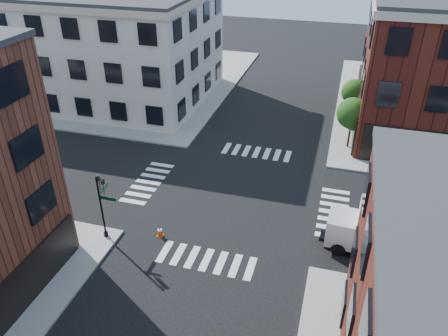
% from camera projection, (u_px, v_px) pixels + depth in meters
% --- Properties ---
extents(ground, '(120.00, 120.00, 0.00)m').
position_uv_depth(ground, '(236.00, 196.00, 31.96)').
color(ground, black).
rests_on(ground, ground).
extents(sidewalk_nw, '(30.00, 30.00, 0.15)m').
position_uv_depth(sidewalk_nw, '(116.00, 77.00, 54.24)').
color(sidewalk_nw, gray).
rests_on(sidewalk_nw, ground).
extents(building_nw, '(22.00, 16.00, 11.00)m').
position_uv_depth(building_nw, '(104.00, 45.00, 46.86)').
color(building_nw, silver).
rests_on(building_nw, ground).
extents(tree_near, '(2.69, 2.69, 4.49)m').
position_uv_depth(tree_near, '(353.00, 115.00, 36.78)').
color(tree_near, black).
rests_on(tree_near, ground).
extents(tree_far, '(2.43, 2.43, 4.07)m').
position_uv_depth(tree_far, '(355.00, 93.00, 41.88)').
color(tree_far, black).
rests_on(tree_far, ground).
extents(signal_pole, '(1.29, 1.24, 4.60)m').
position_uv_depth(signal_pole, '(102.00, 200.00, 26.58)').
color(signal_pole, black).
rests_on(signal_pole, ground).
extents(box_truck, '(7.22, 2.58, 3.21)m').
position_uv_depth(box_truck, '(390.00, 233.00, 25.71)').
color(box_truck, white).
rests_on(box_truck, ground).
extents(traffic_cone, '(0.43, 0.43, 0.74)m').
position_uv_depth(traffic_cone, '(160.00, 232.00, 27.92)').
color(traffic_cone, '#CD4709').
rests_on(traffic_cone, ground).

